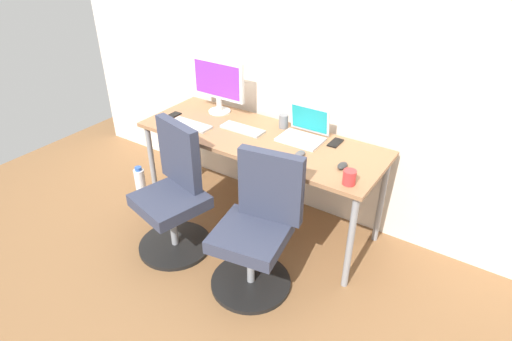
# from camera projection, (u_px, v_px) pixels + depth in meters

# --- Properties ---
(ground_plane) EXTENTS (5.28, 5.28, 0.00)m
(ground_plane) POSITION_uv_depth(u_px,v_px,m) (259.00, 219.00, 3.53)
(ground_plane) COLOR brown
(back_wall) EXTENTS (4.40, 0.04, 2.60)m
(back_wall) POSITION_uv_depth(u_px,v_px,m) (291.00, 49.00, 3.16)
(back_wall) COLOR silver
(back_wall) RESTS_ON ground
(desk) EXTENTS (1.85, 0.67, 0.76)m
(desk) POSITION_uv_depth(u_px,v_px,m) (260.00, 144.00, 3.17)
(desk) COLOR #996B47
(desk) RESTS_ON ground
(office_chair_left) EXTENTS (0.54, 0.54, 0.94)m
(office_chair_left) POSITION_uv_depth(u_px,v_px,m) (174.00, 195.00, 3.08)
(office_chair_left) COLOR black
(office_chair_left) RESTS_ON ground
(office_chair_right) EXTENTS (0.54, 0.54, 0.94)m
(office_chair_right) POSITION_uv_depth(u_px,v_px,m) (257.00, 230.00, 2.74)
(office_chair_right) COLOR black
(office_chair_right) RESTS_ON ground
(water_bottle_on_floor) EXTENTS (0.09, 0.09, 0.31)m
(water_bottle_on_floor) POSITION_uv_depth(u_px,v_px,m) (141.00, 183.00, 3.73)
(water_bottle_on_floor) COLOR white
(water_bottle_on_floor) RESTS_ON ground
(desktop_monitor) EXTENTS (0.48, 0.18, 0.43)m
(desktop_monitor) POSITION_uv_depth(u_px,v_px,m) (218.00, 83.00, 3.40)
(desktop_monitor) COLOR silver
(desktop_monitor) RESTS_ON desk
(open_laptop) EXTENTS (0.31, 0.26, 0.23)m
(open_laptop) POSITION_uv_depth(u_px,v_px,m) (304.00, 131.00, 3.09)
(open_laptop) COLOR silver
(open_laptop) RESTS_ON desk
(keyboard_by_monitor) EXTENTS (0.34, 0.12, 0.02)m
(keyboard_by_monitor) POSITION_uv_depth(u_px,v_px,m) (191.00, 125.00, 3.29)
(keyboard_by_monitor) COLOR #B7B7B7
(keyboard_by_monitor) RESTS_ON desk
(keyboard_by_laptop) EXTENTS (0.34, 0.12, 0.02)m
(keyboard_by_laptop) POSITION_uv_depth(u_px,v_px,m) (242.00, 129.00, 3.23)
(keyboard_by_laptop) COLOR #B7B7B7
(keyboard_by_laptop) RESTS_ON desk
(mouse_by_monitor) EXTENTS (0.06, 0.10, 0.03)m
(mouse_by_monitor) POSITION_uv_depth(u_px,v_px,m) (300.00, 154.00, 2.88)
(mouse_by_monitor) COLOR #515156
(mouse_by_monitor) RESTS_ON desk
(mouse_by_laptop) EXTENTS (0.06, 0.10, 0.03)m
(mouse_by_laptop) POSITION_uv_depth(u_px,v_px,m) (342.00, 166.00, 2.75)
(mouse_by_laptop) COLOR #2D2D2D
(mouse_by_laptop) RESTS_ON desk
(coffee_mug) EXTENTS (0.08, 0.08, 0.09)m
(coffee_mug) POSITION_uv_depth(u_px,v_px,m) (349.00, 177.00, 2.57)
(coffee_mug) COLOR red
(coffee_mug) RESTS_ON desk
(pen_cup) EXTENTS (0.07, 0.07, 0.10)m
(pen_cup) POSITION_uv_depth(u_px,v_px,m) (284.00, 121.00, 3.24)
(pen_cup) COLOR slate
(pen_cup) RESTS_ON desk
(phone_near_monitor) EXTENTS (0.07, 0.14, 0.01)m
(phone_near_monitor) POSITION_uv_depth(u_px,v_px,m) (335.00, 143.00, 3.04)
(phone_near_monitor) COLOR black
(phone_near_monitor) RESTS_ON desk
(phone_near_laptop) EXTENTS (0.07, 0.14, 0.01)m
(phone_near_laptop) POSITION_uv_depth(u_px,v_px,m) (172.00, 116.00, 3.45)
(phone_near_laptop) COLOR black
(phone_near_laptop) RESTS_ON desk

